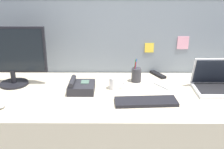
{
  "coord_description": "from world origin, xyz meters",
  "views": [
    {
      "loc": [
        0.01,
        -1.77,
        1.55
      ],
      "look_at": [
        0.0,
        0.05,
        0.88
      ],
      "focal_mm": 44.05,
      "sensor_mm": 36.0,
      "label": 1
    }
  ],
  "objects_px": {
    "laptop": "(218,83)",
    "keyboard_main": "(146,102)",
    "desktop_monitor": "(11,54)",
    "pen_cup": "(136,75)",
    "cell_phone_silver_slab": "(164,85)",
    "coffee_mug": "(115,83)",
    "computer_mouse_right_hand": "(0,105)",
    "tv_remote": "(158,75)",
    "desk_phone": "(81,87)"
  },
  "relations": [
    {
      "from": "pen_cup",
      "to": "desktop_monitor",
      "type": "bearing_deg",
      "value": -176.21
    },
    {
      "from": "coffee_mug",
      "to": "desk_phone",
      "type": "bearing_deg",
      "value": -168.71
    },
    {
      "from": "laptop",
      "to": "keyboard_main",
      "type": "xyz_separation_m",
      "value": [
        -0.54,
        -0.22,
        -0.04
      ]
    },
    {
      "from": "desk_phone",
      "to": "cell_phone_silver_slab",
      "type": "bearing_deg",
      "value": 9.31
    },
    {
      "from": "desk_phone",
      "to": "computer_mouse_right_hand",
      "type": "bearing_deg",
      "value": -152.7
    },
    {
      "from": "laptop",
      "to": "computer_mouse_right_hand",
      "type": "distance_m",
      "value": 1.5
    },
    {
      "from": "pen_cup",
      "to": "coffee_mug",
      "type": "distance_m",
      "value": 0.22
    },
    {
      "from": "tv_remote",
      "to": "cell_phone_silver_slab",
      "type": "bearing_deg",
      "value": -114.24
    },
    {
      "from": "pen_cup",
      "to": "cell_phone_silver_slab",
      "type": "relative_size",
      "value": 1.25
    },
    {
      "from": "desktop_monitor",
      "to": "desk_phone",
      "type": "xyz_separation_m",
      "value": [
        0.52,
        -0.13,
        -0.21
      ]
    },
    {
      "from": "desk_phone",
      "to": "keyboard_main",
      "type": "relative_size",
      "value": 0.48
    },
    {
      "from": "cell_phone_silver_slab",
      "to": "tv_remote",
      "type": "distance_m",
      "value": 0.22
    },
    {
      "from": "desk_phone",
      "to": "desktop_monitor",
      "type": "bearing_deg",
      "value": 166.09
    },
    {
      "from": "keyboard_main",
      "to": "tv_remote",
      "type": "height_order",
      "value": "keyboard_main"
    },
    {
      "from": "keyboard_main",
      "to": "computer_mouse_right_hand",
      "type": "relative_size",
      "value": 4.03
    },
    {
      "from": "cell_phone_silver_slab",
      "to": "pen_cup",
      "type": "bearing_deg",
      "value": 122.77
    },
    {
      "from": "laptop",
      "to": "cell_phone_silver_slab",
      "type": "height_order",
      "value": "laptop"
    },
    {
      "from": "keyboard_main",
      "to": "cell_phone_silver_slab",
      "type": "distance_m",
      "value": 0.33
    },
    {
      "from": "tv_remote",
      "to": "desktop_monitor",
      "type": "bearing_deg",
      "value": 161.96
    },
    {
      "from": "laptop",
      "to": "cell_phone_silver_slab",
      "type": "bearing_deg",
      "value": 170.21
    },
    {
      "from": "desk_phone",
      "to": "tv_remote",
      "type": "distance_m",
      "value": 0.68
    },
    {
      "from": "coffee_mug",
      "to": "computer_mouse_right_hand",
      "type": "bearing_deg",
      "value": -157.69
    },
    {
      "from": "desk_phone",
      "to": "tv_remote",
      "type": "xyz_separation_m",
      "value": [
        0.6,
        0.32,
        -0.02
      ]
    },
    {
      "from": "laptop",
      "to": "coffee_mug",
      "type": "height_order",
      "value": "laptop"
    },
    {
      "from": "desktop_monitor",
      "to": "keyboard_main",
      "type": "distance_m",
      "value": 1.04
    },
    {
      "from": "computer_mouse_right_hand",
      "to": "cell_phone_silver_slab",
      "type": "bearing_deg",
      "value": -5.11
    },
    {
      "from": "keyboard_main",
      "to": "pen_cup",
      "type": "xyz_separation_m",
      "value": [
        -0.03,
        0.38,
        0.04
      ]
    },
    {
      "from": "keyboard_main",
      "to": "computer_mouse_right_hand",
      "type": "xyz_separation_m",
      "value": [
        -0.92,
        -0.06,
        0.01
      ]
    },
    {
      "from": "computer_mouse_right_hand",
      "to": "cell_phone_silver_slab",
      "type": "relative_size",
      "value": 0.67
    },
    {
      "from": "desktop_monitor",
      "to": "cell_phone_silver_slab",
      "type": "relative_size",
      "value": 3.49
    },
    {
      "from": "desktop_monitor",
      "to": "pen_cup",
      "type": "relative_size",
      "value": 2.79
    },
    {
      "from": "desktop_monitor",
      "to": "coffee_mug",
      "type": "bearing_deg",
      "value": -6.03
    },
    {
      "from": "keyboard_main",
      "to": "pen_cup",
      "type": "bearing_deg",
      "value": 91.4
    },
    {
      "from": "keyboard_main",
      "to": "cell_phone_silver_slab",
      "type": "relative_size",
      "value": 2.71
    },
    {
      "from": "cell_phone_silver_slab",
      "to": "tv_remote",
      "type": "height_order",
      "value": "tv_remote"
    },
    {
      "from": "desk_phone",
      "to": "cell_phone_silver_slab",
      "type": "relative_size",
      "value": 1.31
    },
    {
      "from": "computer_mouse_right_hand",
      "to": "pen_cup",
      "type": "relative_size",
      "value": 0.54
    },
    {
      "from": "desk_phone",
      "to": "computer_mouse_right_hand",
      "type": "relative_size",
      "value": 1.95
    },
    {
      "from": "laptop",
      "to": "computer_mouse_right_hand",
      "type": "bearing_deg",
      "value": -169.06
    },
    {
      "from": "keyboard_main",
      "to": "tv_remote",
      "type": "relative_size",
      "value": 2.37
    },
    {
      "from": "laptop",
      "to": "tv_remote",
      "type": "height_order",
      "value": "laptop"
    },
    {
      "from": "coffee_mug",
      "to": "pen_cup",
      "type": "bearing_deg",
      "value": 40.23
    },
    {
      "from": "desk_phone",
      "to": "keyboard_main",
      "type": "bearing_deg",
      "value": -22.95
    },
    {
      "from": "laptop",
      "to": "pen_cup",
      "type": "xyz_separation_m",
      "value": [
        -0.58,
        0.15,
        0.0
      ]
    },
    {
      "from": "pen_cup",
      "to": "cell_phone_silver_slab",
      "type": "bearing_deg",
      "value": -24.02
    },
    {
      "from": "laptop",
      "to": "keyboard_main",
      "type": "relative_size",
      "value": 0.86
    },
    {
      "from": "desktop_monitor",
      "to": "tv_remote",
      "type": "relative_size",
      "value": 3.05
    },
    {
      "from": "computer_mouse_right_hand",
      "to": "cell_phone_silver_slab",
      "type": "height_order",
      "value": "computer_mouse_right_hand"
    },
    {
      "from": "pen_cup",
      "to": "tv_remote",
      "type": "distance_m",
      "value": 0.23
    },
    {
      "from": "cell_phone_silver_slab",
      "to": "coffee_mug",
      "type": "distance_m",
      "value": 0.38
    }
  ]
}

